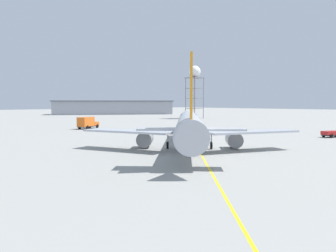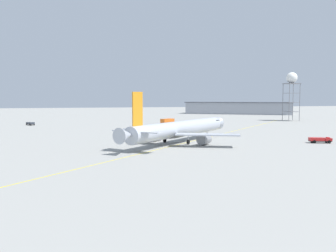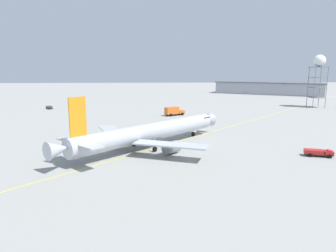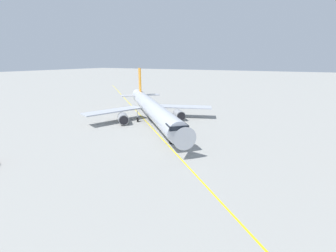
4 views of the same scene
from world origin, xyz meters
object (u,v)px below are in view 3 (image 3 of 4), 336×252
Objects in this scene: ops_pickup_truck at (318,152)px; radar_tower at (319,64)px; airliner_main at (149,133)px; baggage_truck_truck at (49,107)px; catering_truck_truck at (173,111)px.

radar_tower reaches higher than ops_pickup_truck.
radar_tower is (65.87, -72.45, 15.23)m from airliner_main.
baggage_truck_truck is (66.63, 42.35, -2.49)m from airliner_main.
catering_truck_truck is at bearing 132.31° from ops_pickup_truck.
catering_truck_truck is (-21.39, -50.91, 0.94)m from baggage_truck_truck.
baggage_truck_truck is at bearing 89.62° from radar_tower.
catering_truck_truck is 69.20m from radar_tower.
catering_truck_truck is at bearing 107.90° from radar_tower.
radar_tower is (-0.75, -114.79, 17.72)m from baggage_truck_truck.
airliner_main is at bearing -176.40° from ops_pickup_truck.
baggage_truck_truck is at bearing 152.96° from ops_pickup_truck.
airliner_main is 4.58× the size of catering_truck_truck.
baggage_truck_truck is at bearing 129.10° from catering_truck_truck.
airliner_main is 78.99m from baggage_truck_truck.
baggage_truck_truck is 0.84× the size of ops_pickup_truck.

